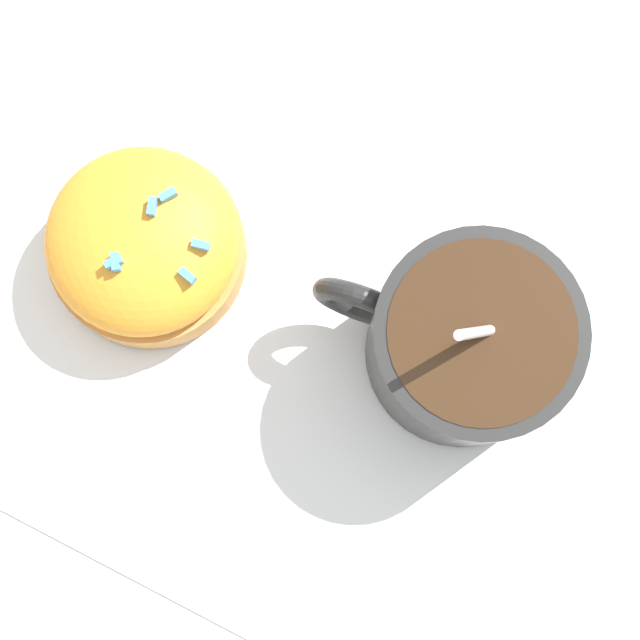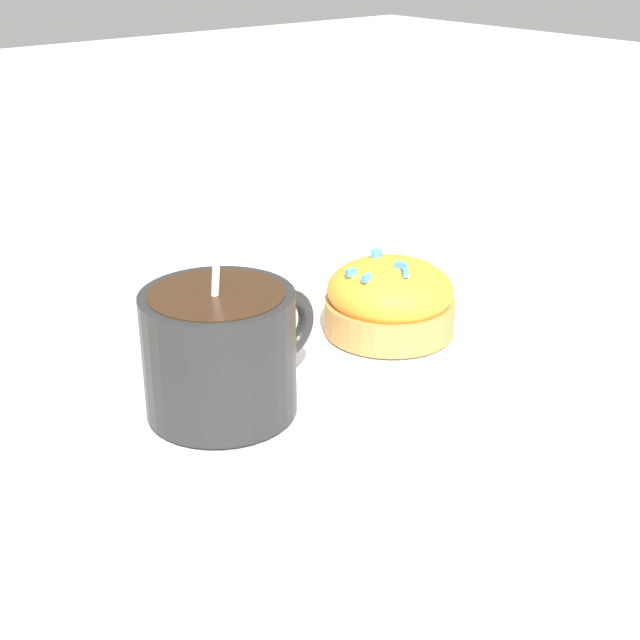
# 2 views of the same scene
# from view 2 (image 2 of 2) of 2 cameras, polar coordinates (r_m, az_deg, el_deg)

# --- Properties ---
(ground_plane) EXTENTS (3.00, 3.00, 0.00)m
(ground_plane) POSITION_cam_2_polar(r_m,az_deg,el_deg) (0.53, -0.60, -3.19)
(ground_plane) COLOR silver
(paper_napkin) EXTENTS (0.29, 0.28, 0.00)m
(paper_napkin) POSITION_cam_2_polar(r_m,az_deg,el_deg) (0.53, -0.60, -3.04)
(paper_napkin) COLOR white
(paper_napkin) RESTS_ON ground_plane
(coffee_cup) EXTENTS (0.11, 0.08, 0.10)m
(coffee_cup) POSITION_cam_2_polar(r_m,az_deg,el_deg) (0.47, -6.33, -1.71)
(coffee_cup) COLOR black
(coffee_cup) RESTS_ON paper_napkin
(frosted_pastry) EXTENTS (0.08, 0.08, 0.05)m
(frosted_pastry) POSITION_cam_2_polar(r_m,az_deg,el_deg) (0.56, 4.48, 1.32)
(frosted_pastry) COLOR #C18442
(frosted_pastry) RESTS_ON paper_napkin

